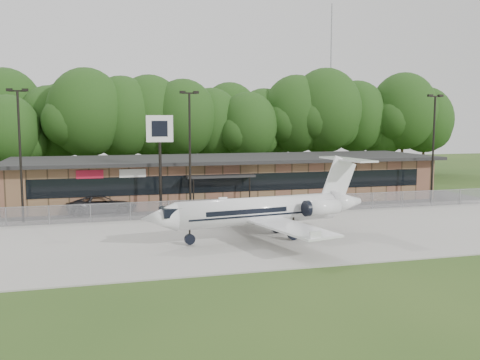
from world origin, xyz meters
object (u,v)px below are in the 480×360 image
object	(u,v)px
pole_sign	(160,139)
business_jet	(266,211)
terminal	(227,178)
suv	(102,204)

from	to	relation	value
pole_sign	business_jet	bearing A→B (deg)	-57.06
terminal	business_jet	bearing A→B (deg)	-95.72
terminal	suv	size ratio (longest dim) A/B	7.06
suv	pole_sign	world-z (taller)	pole_sign
business_jet	pole_sign	bearing A→B (deg)	110.58
terminal	business_jet	size ratio (longest dim) A/B	2.58
terminal	business_jet	xyz separation A→B (m)	(-1.77, -17.65, -0.26)
pole_sign	suv	bearing A→B (deg)	155.20
suv	pole_sign	size ratio (longest dim) A/B	0.70
business_jet	suv	size ratio (longest dim) A/B	2.74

